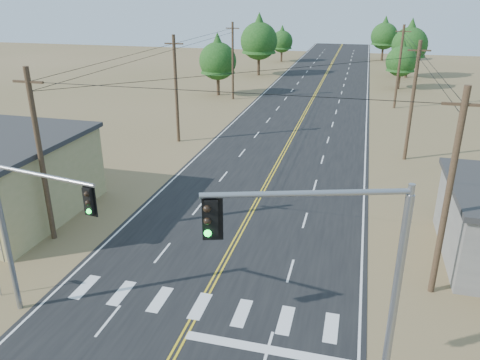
% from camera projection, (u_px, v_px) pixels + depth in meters
% --- Properties ---
extents(road, '(15.00, 200.00, 0.02)m').
position_uv_depth(road, '(281.00, 156.00, 41.40)').
color(road, black).
rests_on(road, ground).
extents(utility_pole_left_near, '(1.80, 0.30, 10.00)m').
position_uv_depth(utility_pole_left_near, '(41.00, 156.00, 25.78)').
color(utility_pole_left_near, '#4C3826').
rests_on(utility_pole_left_near, ground).
extents(utility_pole_left_mid, '(1.80, 0.30, 10.00)m').
position_uv_depth(utility_pole_left_mid, '(176.00, 89.00, 43.73)').
color(utility_pole_left_mid, '#4C3826').
rests_on(utility_pole_left_mid, ground).
extents(utility_pole_left_far, '(1.80, 0.30, 10.00)m').
position_uv_depth(utility_pole_left_far, '(233.00, 61.00, 61.69)').
color(utility_pole_left_far, '#4C3826').
rests_on(utility_pole_left_far, ground).
extents(utility_pole_right_near, '(1.80, 0.30, 10.00)m').
position_uv_depth(utility_pole_right_near, '(448.00, 195.00, 20.88)').
color(utility_pole_right_near, '#4C3826').
rests_on(utility_pole_right_near, ground).
extents(utility_pole_right_mid, '(1.80, 0.30, 10.00)m').
position_uv_depth(utility_pole_right_mid, '(412.00, 101.00, 38.84)').
color(utility_pole_right_mid, '#4C3826').
rests_on(utility_pole_right_mid, ground).
extents(utility_pole_right_far, '(1.80, 0.30, 10.00)m').
position_uv_depth(utility_pole_right_far, '(399.00, 67.00, 56.79)').
color(utility_pole_right_far, '#4C3826').
rests_on(utility_pole_right_far, ground).
extents(signal_mast_left, '(5.40, 1.28, 7.23)m').
position_uv_depth(signal_mast_left, '(27.00, 220.00, 19.15)').
color(signal_mast_left, gray).
rests_on(signal_mast_left, ground).
extents(signal_mast_right, '(6.12, 2.23, 8.30)m').
position_uv_depth(signal_mast_right, '(344.00, 266.00, 14.63)').
color(signal_mast_right, gray).
rests_on(signal_mast_right, ground).
extents(tree_left_near, '(5.13, 5.13, 8.55)m').
position_uv_depth(tree_left_near, '(218.00, 57.00, 64.12)').
color(tree_left_near, '#3F2D1E').
rests_on(tree_left_near, ground).
extents(tree_left_mid, '(6.29, 6.29, 10.48)m').
position_uv_depth(tree_left_mid, '(259.00, 37.00, 79.48)').
color(tree_left_mid, '#3F2D1E').
rests_on(tree_left_mid, ground).
extents(tree_left_far, '(4.43, 4.43, 7.38)m').
position_uv_depth(tree_left_far, '(282.00, 39.00, 96.08)').
color(tree_left_far, '#3F2D1E').
rests_on(tree_left_far, ground).
extents(tree_right_near, '(4.42, 4.42, 7.37)m').
position_uv_depth(tree_right_near, '(402.00, 58.00, 68.67)').
color(tree_right_near, '#3F2D1E').
rests_on(tree_right_near, ground).
extents(tree_right_mid, '(5.82, 5.82, 9.71)m').
position_uv_depth(tree_right_mid, '(410.00, 41.00, 77.43)').
color(tree_right_mid, '#3F2D1E').
rests_on(tree_right_mid, ground).
extents(tree_right_far, '(5.44, 5.44, 9.07)m').
position_uv_depth(tree_right_far, '(385.00, 33.00, 97.28)').
color(tree_right_far, '#3F2D1E').
rests_on(tree_right_far, ground).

